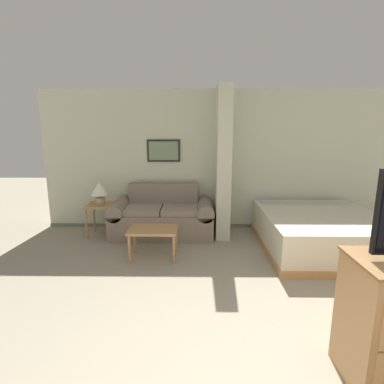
{
  "coord_description": "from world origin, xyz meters",
  "views": [
    {
      "loc": [
        -0.52,
        -1.51,
        1.9
      ],
      "look_at": [
        -0.57,
        2.47,
        1.05
      ],
      "focal_mm": 28.0,
      "sensor_mm": 36.0,
      "label": 1
    }
  ],
  "objects_px": {
    "coffee_table": "(153,232)",
    "bed": "(320,231)",
    "couch": "(163,217)",
    "table_lamp": "(99,190)"
  },
  "relations": [
    {
      "from": "coffee_table",
      "to": "table_lamp",
      "type": "xyz_separation_m",
      "value": [
        -1.08,
        0.97,
        0.43
      ]
    },
    {
      "from": "couch",
      "to": "table_lamp",
      "type": "distance_m",
      "value": 1.21
    },
    {
      "from": "couch",
      "to": "bed",
      "type": "relative_size",
      "value": 0.91
    },
    {
      "from": "coffee_table",
      "to": "couch",
      "type": "bearing_deg",
      "value": 88.49
    },
    {
      "from": "couch",
      "to": "table_lamp",
      "type": "relative_size",
      "value": 4.61
    },
    {
      "from": "coffee_table",
      "to": "bed",
      "type": "relative_size",
      "value": 0.35
    },
    {
      "from": "table_lamp",
      "to": "bed",
      "type": "height_order",
      "value": "table_lamp"
    },
    {
      "from": "coffee_table",
      "to": "bed",
      "type": "xyz_separation_m",
      "value": [
        2.63,
        0.39,
        -0.1
      ]
    },
    {
      "from": "couch",
      "to": "bed",
      "type": "distance_m",
      "value": 2.67
    },
    {
      "from": "coffee_table",
      "to": "bed",
      "type": "bearing_deg",
      "value": 8.45
    }
  ]
}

